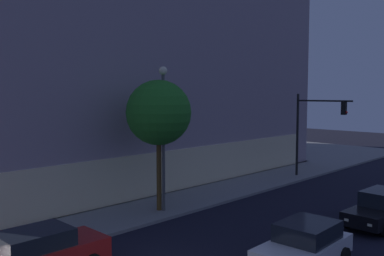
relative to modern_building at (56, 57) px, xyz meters
name	(u,v)px	position (x,y,z in m)	size (l,w,h in m)	color
modern_building	(56,57)	(0.00, 0.00, 0.00)	(31.86, 32.11, 19.04)	#4C4C51
traffic_light_far_corner	(314,122)	(9.43, -19.89, -5.29)	(0.59, 4.08, 6.06)	black
street_lamp_sidewalk	(163,120)	(-4.13, -18.72, -4.57)	(0.44, 0.44, 7.47)	#4C4C4C
sidewalk_tree	(159,113)	(-4.22, -18.45, -4.20)	(3.38, 3.38, 6.81)	brown
car_red	(42,252)	(-12.14, -21.39, -8.59)	(4.28, 2.11, 1.66)	maroon
car_white	(304,245)	(-5.21, -27.47, -8.62)	(4.19, 2.24, 1.62)	silver
car_black	(381,208)	(1.75, -27.58, -8.62)	(4.71, 2.11, 1.64)	black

